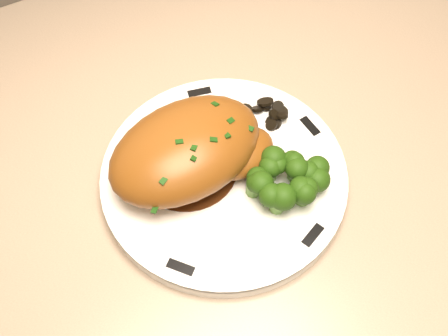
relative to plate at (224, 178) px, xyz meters
name	(u,v)px	position (x,y,z in m)	size (l,w,h in m)	color
plate	(224,178)	(0.00, 0.00, 0.00)	(0.24, 0.24, 0.02)	white
rim_accent_0	(199,92)	(0.02, 0.10, 0.01)	(0.03, 0.01, 0.00)	black
rim_accent_1	(117,168)	(-0.09, 0.05, 0.01)	(0.03, 0.01, 0.00)	black
rim_accent_2	(181,267)	(-0.08, -0.07, 0.01)	(0.03, 0.01, 0.00)	black
rim_accent_3	(313,235)	(0.04, -0.10, 0.01)	(0.03, 0.01, 0.00)	black
rim_accent_4	(310,126)	(0.11, 0.01, 0.01)	(0.03, 0.01, 0.00)	black
gravy_pool	(187,167)	(-0.03, 0.02, 0.01)	(0.10, 0.10, 0.00)	#3D1C0B
chicken_breast	(192,150)	(-0.02, 0.02, 0.04)	(0.17, 0.12, 0.06)	brown
mushroom_pile	(254,126)	(0.05, 0.03, 0.01)	(0.07, 0.05, 0.02)	black
broccoli_florets	(286,180)	(0.04, -0.04, 0.03)	(0.08, 0.06, 0.03)	#62953F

